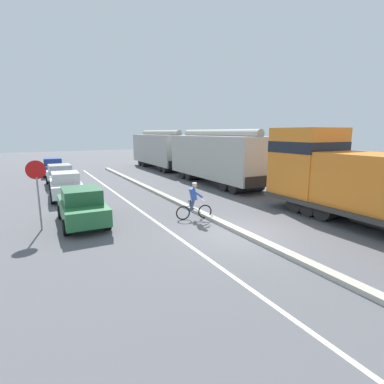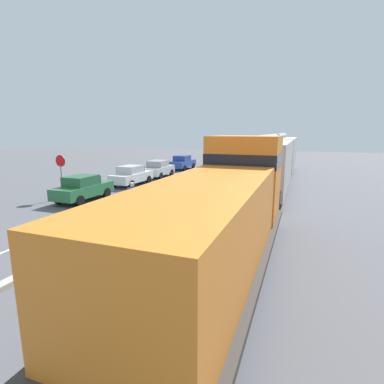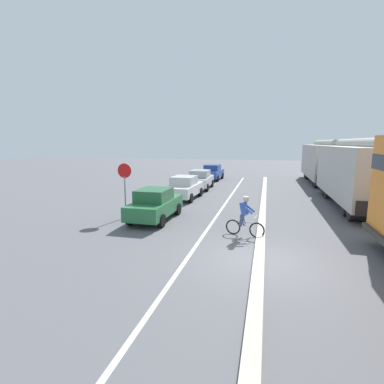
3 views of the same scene
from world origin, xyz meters
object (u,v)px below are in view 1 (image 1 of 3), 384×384
object	(u,v)px
parked_car_silver	(60,175)
cyclist	(194,202)
hopper_car_middle	(160,150)
hopper_car_lead	(217,157)
parked_car_blue	(53,167)
stop_sign	(37,182)
parked_car_white	(66,185)
locomotive	(374,185)
parked_car_green	(82,206)

from	to	relation	value
parked_car_silver	cyclist	size ratio (longest dim) A/B	2.47
hopper_car_middle	parked_car_silver	world-z (taller)	hopper_car_middle
hopper_car_lead	parked_car_silver	bearing A→B (deg)	156.29
hopper_car_middle	parked_car_blue	xyz separation A→B (m)	(-10.93, -0.38, -1.26)
parked_car_blue	cyclist	bearing A→B (deg)	-75.84
parked_car_silver	stop_sign	distance (m)	10.97
parked_car_white	parked_car_silver	bearing A→B (deg)	89.21
parked_car_white	cyclist	bearing A→B (deg)	-58.13
hopper_car_middle	stop_sign	xyz separation A→B (m)	(-12.47, -17.62, -0.05)
parked_car_silver	hopper_car_middle	bearing A→B (deg)	32.26
cyclist	locomotive	bearing A→B (deg)	-36.08
hopper_car_lead	stop_sign	xyz separation A→B (m)	(-12.47, -6.02, -0.05)
locomotive	parked_car_blue	distance (m)	25.83
parked_car_green	hopper_car_middle	bearing A→B (deg)	58.40
parked_car_white	stop_sign	size ratio (longest dim) A/B	1.48
parked_car_blue	cyclist	xyz separation A→B (m)	(4.77, -18.89, 0.00)
hopper_car_lead	parked_car_blue	distance (m)	15.72
hopper_car_lead	cyclist	distance (m)	9.92
locomotive	hopper_car_middle	distance (m)	23.76
hopper_car_lead	cyclist	size ratio (longest dim) A/B	6.18
parked_car_silver	stop_sign	world-z (taller)	stop_sign
parked_car_green	parked_car_blue	distance (m)	17.22
parked_car_white	stop_sign	world-z (taller)	stop_sign
parked_car_green	stop_sign	distance (m)	2.04
hopper_car_lead	parked_car_green	xyz separation A→B (m)	(-10.83, -6.00, -1.26)
hopper_car_lead	stop_sign	size ratio (longest dim) A/B	3.68
locomotive	parked_car_white	bearing A→B (deg)	131.99
parked_car_white	parked_car_blue	world-z (taller)	same
hopper_car_middle	parked_car_blue	bearing A→B (deg)	-178.03
locomotive	stop_sign	bearing A→B (deg)	153.80
parked_car_silver	stop_sign	bearing A→B (deg)	-98.63
locomotive	parked_car_green	distance (m)	12.49
locomotive	hopper_car_middle	bearing A→B (deg)	90.00
locomotive	hopper_car_lead	distance (m)	12.16
locomotive	stop_sign	xyz separation A→B (m)	(-12.47, 6.14, 0.23)
locomotive	hopper_car_lead	xyz separation A→B (m)	(-0.00, 12.16, 0.28)
parked_car_white	stop_sign	bearing A→B (deg)	-104.70
parked_car_silver	cyclist	xyz separation A→B (m)	(4.67, -12.42, 0.00)
hopper_car_lead	parked_car_white	world-z (taller)	hopper_car_lead
hopper_car_middle	parked_car_silver	bearing A→B (deg)	-147.74
parked_car_blue	parked_car_silver	bearing A→B (deg)	-89.18
locomotive	parked_car_silver	xyz separation A→B (m)	(-10.84, 16.91, -0.98)
parked_car_white	parked_car_blue	distance (m)	11.26
locomotive	parked_car_white	xyz separation A→B (m)	(-10.90, 12.12, -0.98)
hopper_car_lead	parked_car_green	distance (m)	12.44
parked_car_green	cyclist	bearing A→B (deg)	-19.65
locomotive	parked_car_green	world-z (taller)	locomotive
parked_car_blue	parked_car_white	bearing A→B (deg)	-89.87
hopper_car_middle	parked_car_white	distance (m)	16.00
parked_car_blue	locomotive	bearing A→B (deg)	-64.95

